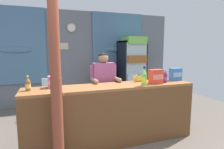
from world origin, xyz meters
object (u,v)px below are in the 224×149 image
snack_box_wafer (54,82)px  banana_bunch (139,78)px  soda_bottle_iced_tea (28,84)px  snack_box_crackers (156,77)px  stall_counter (115,110)px  plastic_lawn_chair (48,95)px  soda_bottle_grape_soda (165,77)px  bottle_shelf_rack (104,82)px  shopkeeper (104,83)px  timber_post (56,82)px  soda_bottle_lime_soda (144,78)px  snack_box_biscuit (175,74)px  drink_fridge (132,67)px

snack_box_wafer → banana_bunch: (1.46, 0.01, -0.03)m
soda_bottle_iced_tea → snack_box_crackers: snack_box_crackers is taller
soda_bottle_iced_tea → snack_box_wafer: (0.36, 0.12, -0.00)m
stall_counter → plastic_lawn_chair: stall_counter is taller
plastic_lawn_chair → soda_bottle_grape_soda: soda_bottle_grape_soda is taller
soda_bottle_iced_tea → banana_bunch: (1.82, 0.13, -0.03)m
plastic_lawn_chair → stall_counter: bearing=-60.6°
bottle_shelf_rack → soda_bottle_grape_soda: size_ratio=4.85×
stall_counter → plastic_lawn_chair: 2.03m
stall_counter → shopkeeper: 0.67m
timber_post → bottle_shelf_rack: 3.09m
bottle_shelf_rack → soda_bottle_lime_soda: (-0.08, -2.44, 0.50)m
soda_bottle_lime_soda → banana_bunch: size_ratio=1.16×
timber_post → bottle_shelf_rack: bearing=61.7°
bottle_shelf_rack → snack_box_crackers: (0.20, -2.35, 0.49)m
bottle_shelf_rack → soda_bottle_iced_tea: 2.89m
shopkeeper → soda_bottle_iced_tea: (-1.25, -0.44, 0.13)m
snack_box_crackers → timber_post: bearing=-168.9°
soda_bottle_grape_soda → snack_box_biscuit: size_ratio=1.03×
snack_box_crackers → snack_box_wafer: size_ratio=1.28×
drink_fridge → shopkeeper: bearing=-130.3°
soda_bottle_grape_soda → banana_bunch: size_ratio=0.89×
soda_bottle_lime_soda → bottle_shelf_rack: bearing=88.2°
shopkeeper → snack_box_wafer: shopkeeper is taller
timber_post → snack_box_biscuit: size_ratio=10.43×
snack_box_wafer → banana_bunch: snack_box_wafer is taller
plastic_lawn_chair → bottle_shelf_rack: bearing=20.9°
soda_bottle_grape_soda → banana_bunch: 0.46m
plastic_lawn_chair → snack_box_crackers: snack_box_crackers is taller
snack_box_crackers → snack_box_wafer: bearing=171.4°
bottle_shelf_rack → soda_bottle_iced_tea: size_ratio=5.23×
bottle_shelf_rack → plastic_lawn_chair: bearing=-159.1°
snack_box_wafer → soda_bottle_lime_soda: bearing=-14.0°
banana_bunch → soda_bottle_grape_soda: bearing=-30.3°
stall_counter → snack_box_crackers: 0.90m
drink_fridge → snack_box_crackers: (-0.60, -2.17, 0.05)m
soda_bottle_iced_tea → soda_bottle_lime_soda: bearing=-7.4°
timber_post → snack_box_biscuit: bearing=12.6°
stall_counter → shopkeeper: bearing=90.7°
bottle_shelf_rack → soda_bottle_lime_soda: 2.49m
stall_counter → soda_bottle_grape_soda: bearing=2.1°
plastic_lawn_chair → soda_bottle_lime_soda: soda_bottle_lime_soda is taller
snack_box_biscuit → soda_bottle_iced_tea: bearing=-179.3°
soda_bottle_iced_tea → soda_bottle_grape_soda: bearing=-2.6°
timber_post → soda_bottle_grape_soda: 1.89m
timber_post → snack_box_wafer: 0.58m
drink_fridge → snack_box_crackers: 2.25m
stall_counter → snack_box_wafer: bearing=164.1°
soda_bottle_grape_soda → snack_box_biscuit: (0.32, 0.13, 0.01)m
snack_box_crackers → soda_bottle_iced_tea: bearing=176.2°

